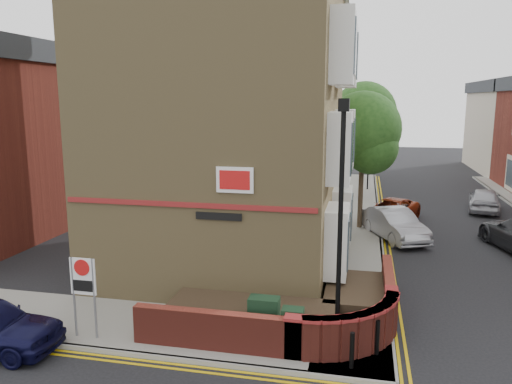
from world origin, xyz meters
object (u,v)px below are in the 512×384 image
object	(u,v)px
utility_cabinet_large	(264,319)
zone_sign	(83,283)
lamppost	(340,227)
silver_car_near	(395,224)

from	to	relation	value
utility_cabinet_large	zone_sign	distance (m)	4.86
lamppost	utility_cabinet_large	distance (m)	3.24
utility_cabinet_large	silver_car_near	world-z (taller)	silver_car_near
utility_cabinet_large	silver_car_near	size ratio (longest dim) A/B	0.28
zone_sign	silver_car_near	distance (m)	14.83
lamppost	silver_car_near	world-z (taller)	lamppost
lamppost	silver_car_near	distance (m)	11.82
utility_cabinet_large	silver_car_near	xyz separation A→B (m)	(3.90, 11.24, -0.01)
lamppost	utility_cabinet_large	bearing A→B (deg)	176.99
zone_sign	silver_car_near	xyz separation A→B (m)	(8.60, 12.05, -0.94)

